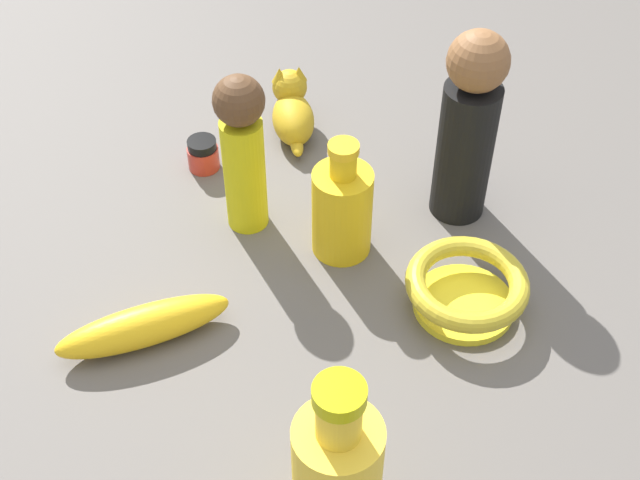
{
  "coord_description": "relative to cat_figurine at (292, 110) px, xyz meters",
  "views": [
    {
      "loc": [
        0.55,
        0.42,
        0.75
      ],
      "look_at": [
        0.0,
        0.0,
        0.06
      ],
      "focal_mm": 47.78,
      "sensor_mm": 36.0,
      "label": 1
    }
  ],
  "objects": [
    {
      "name": "bottle_short",
      "position": [
        0.15,
        0.19,
        0.03
      ],
      "size": [
        0.07,
        0.07,
        0.16
      ],
      "color": "yellow",
      "rests_on": "ground"
    },
    {
      "name": "banana",
      "position": [
        0.4,
        0.1,
        -0.01
      ],
      "size": [
        0.19,
        0.14,
        0.05
      ],
      "primitive_type": "ellipsoid",
      "rotation": [
        0.0,
        0.0,
        5.74
      ],
      "color": "yellow",
      "rests_on": "ground"
    },
    {
      "name": "person_figure_child",
      "position": [
        0.18,
        0.07,
        0.08
      ],
      "size": [
        0.06,
        0.06,
        0.22
      ],
      "color": "#D1C814",
      "rests_on": "ground"
    },
    {
      "name": "ground",
      "position": [
        0.2,
        0.2,
        -0.04
      ],
      "size": [
        2.0,
        2.0,
        0.0
      ],
      "primitive_type": "plane",
      "color": "#5B5651"
    },
    {
      "name": "bowl",
      "position": [
        0.14,
        0.36,
        -0.0
      ],
      "size": [
        0.14,
        0.14,
        0.05
      ],
      "color": "yellow",
      "rests_on": "ground"
    },
    {
      "name": "cat_figurine",
      "position": [
        0.0,
        0.0,
        0.0
      ],
      "size": [
        0.11,
        0.11,
        0.09
      ],
      "color": "#BB931B",
      "rests_on": "ground"
    },
    {
      "name": "bottle_tall",
      "position": [
        0.45,
        0.41,
        0.06
      ],
      "size": [
        0.08,
        0.08,
        0.22
      ],
      "color": "yellow",
      "rests_on": "ground"
    },
    {
      "name": "nail_polish_jar",
      "position": [
        0.14,
        -0.05,
        -0.01
      ],
      "size": [
        0.04,
        0.04,
        0.04
      ],
      "color": "red",
      "rests_on": "ground"
    },
    {
      "name": "person_figure_adult",
      "position": [
        0.0,
        0.27,
        0.09
      ],
      "size": [
        0.09,
        0.09,
        0.26
      ],
      "color": "black",
      "rests_on": "ground"
    }
  ]
}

